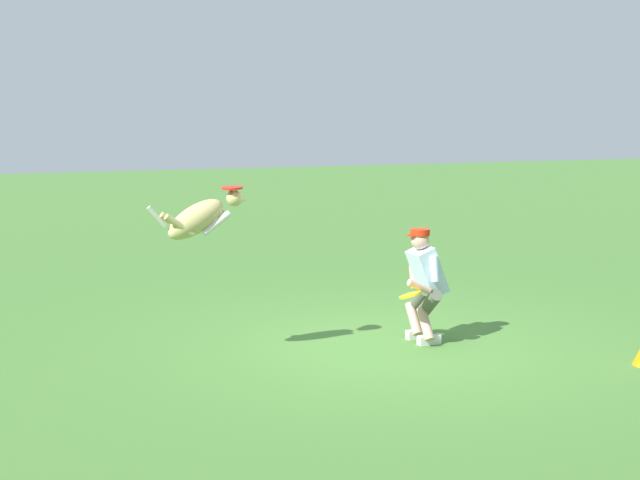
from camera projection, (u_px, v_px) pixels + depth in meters
ground_plane at (390, 346)px, 10.09m from camera, size 60.00×60.00×0.00m
person at (424, 281)px, 10.21m from camera, size 0.57×0.64×1.29m
dog at (200, 218)px, 9.36m from camera, size 1.08×0.35×0.59m
frisbee_flying at (232, 188)px, 9.48m from camera, size 0.32×0.32×0.03m
frisbee_held at (410, 295)px, 9.89m from camera, size 0.29×0.30×0.13m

